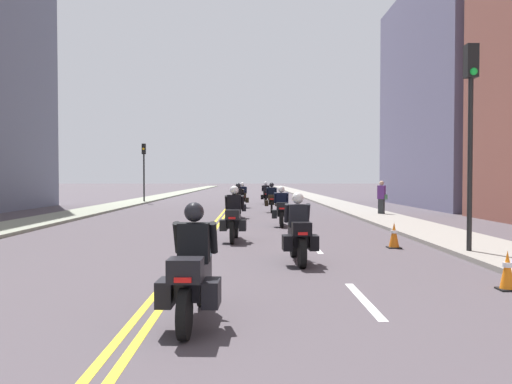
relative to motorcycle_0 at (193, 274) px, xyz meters
The scene contains 20 objects.
ground_plane 41.27m from the motorcycle_0, 90.95° to the left, with size 264.00×264.00×0.00m, color #463F45.
sidewalk_left 42.08m from the motorcycle_0, 101.28° to the left, with size 2.40×144.00×0.12m, color gray.
sidewalk_right 41.84m from the motorcycle_0, 80.55° to the left, with size 2.40×144.00×0.12m, color gray.
centreline_yellow_inner 41.28m from the motorcycle_0, 91.12° to the left, with size 0.12×132.00×0.01m, color yellow.
centreline_yellow_outer 41.27m from the motorcycle_0, 90.78° to the left, with size 0.12×132.00×0.01m, color yellow.
lane_dashes_white 22.41m from the motorcycle_0, 83.61° to the left, with size 0.14×56.40×0.01m.
building_right_1 32.76m from the motorcycle_0, 59.91° to the left, with size 9.46×15.38×14.88m.
motorcycle_0 is the anchor object (origin of this frame).
motorcycle_1 5.05m from the motorcycle_0, 69.15° to the left, with size 0.77×2.16×1.57m.
motorcycle_2 8.64m from the motorcycle_0, 88.42° to the left, with size 0.78×2.25×1.66m.
motorcycle_3 13.64m from the motorcycle_0, 81.81° to the left, with size 0.78×2.21×1.58m.
motorcycle_4 17.60m from the motorcycle_0, 89.57° to the left, with size 0.76×2.11×1.66m.
motorcycle_5 21.85m from the motorcycle_0, 85.04° to the left, with size 0.78×2.26×1.65m.
motorcycle_6 26.20m from the motorcycle_0, 89.57° to the left, with size 0.78×2.14×1.62m.
motorcycle_7 31.13m from the motorcycle_0, 86.63° to the left, with size 0.77×2.23×1.64m.
traffic_cone_0 5.43m from the motorcycle_0, 20.93° to the left, with size 0.30×0.30×0.68m.
traffic_cone_1 8.50m from the motorcycle_0, 57.11° to the left, with size 0.35×0.35×0.70m.
traffic_light_near 8.85m from the motorcycle_0, 43.57° to the left, with size 0.28×0.38×5.12m.
traffic_light_far 33.37m from the motorcycle_0, 102.91° to the left, with size 0.28×0.38×4.52m.
pedestrian_0 20.15m from the motorcycle_0, 68.87° to the left, with size 0.47×0.42×1.75m.
Camera 1 is at (1.44, 0.18, 1.89)m, focal length 35.81 mm.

